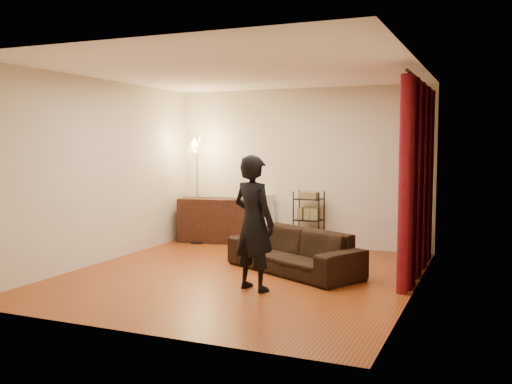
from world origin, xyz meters
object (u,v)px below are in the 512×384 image
at_px(sofa, 294,251).
at_px(storage_boxes, 262,219).
at_px(floor_lamp, 197,190).
at_px(wire_shelf, 309,220).
at_px(media_cabinet, 217,220).
at_px(person, 254,223).

relative_size(sofa, storage_boxes, 2.26).
relative_size(storage_boxes, floor_lamp, 0.47).
bearing_deg(floor_lamp, sofa, -33.34).
bearing_deg(sofa, floor_lamp, 174.72).
bearing_deg(wire_shelf, sofa, -56.14).
height_order(wire_shelf, floor_lamp, floor_lamp).
distance_m(media_cabinet, floor_lamp, 0.66).
xyz_separation_m(sofa, person, (-0.13, -1.08, 0.52)).
bearing_deg(sofa, person, -68.89).
distance_m(storage_boxes, floor_lamp, 1.26).
xyz_separation_m(person, wire_shelf, (-0.22, 2.85, -0.33)).
distance_m(sofa, storage_boxes, 2.22).
xyz_separation_m(person, storage_boxes, (-1.08, 2.93, -0.37)).
height_order(sofa, floor_lamp, floor_lamp).
distance_m(sofa, floor_lamp, 2.87).
xyz_separation_m(sofa, storage_boxes, (-1.22, 1.85, 0.15)).
xyz_separation_m(media_cabinet, floor_lamp, (-0.27, -0.23, 0.55)).
distance_m(media_cabinet, storage_boxes, 0.85).
height_order(person, media_cabinet, person).
bearing_deg(media_cabinet, sofa, -51.49).
relative_size(storage_boxes, wire_shelf, 0.91).
xyz_separation_m(sofa, wire_shelf, (-0.35, 1.77, 0.19)).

